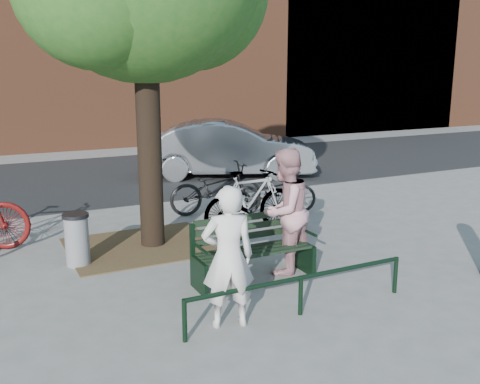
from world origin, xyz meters
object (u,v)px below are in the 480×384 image
bicycle_c (216,188)px  parked_car (228,149)px  litter_bin (77,239)px  person_left (228,257)px  person_right (285,211)px  park_bench (252,247)px

bicycle_c → parked_car: 3.94m
litter_bin → parked_car: (5.04, 5.31, 0.37)m
bicycle_c → litter_bin: bearing=125.8°
person_left → person_right: person_right is taller
parked_car → litter_bin: bearing=160.1°
park_bench → bicycle_c: bicycle_c is taller
park_bench → parked_car: (2.92, 7.00, 0.30)m
park_bench → parked_car: size_ratio=0.37×
person_left → person_right: size_ratio=0.91×
litter_bin → bicycle_c: size_ratio=0.41×
person_right → parked_car: size_ratio=0.39×
park_bench → litter_bin: size_ratio=2.15×
park_bench → parked_car: 7.59m
person_left → parked_car: person_left is taller
park_bench → person_left: bearing=-128.6°
litter_bin → park_bench: bearing=-38.6°
person_left → parked_car: (3.82, 8.13, -0.06)m
litter_bin → person_right: bearing=-31.1°
litter_bin → parked_car: bearing=46.5°
litter_bin → bicycle_c: bearing=30.6°
park_bench → person_left: size_ratio=1.04×
park_bench → bicycle_c: size_ratio=0.87×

